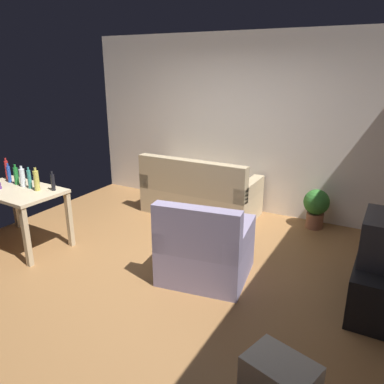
# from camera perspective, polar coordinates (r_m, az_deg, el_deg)

# --- Properties ---
(ground_plane) EXTENTS (5.20, 4.40, 0.02)m
(ground_plane) POSITION_cam_1_polar(r_m,az_deg,el_deg) (4.59, -4.16, -10.59)
(ground_plane) COLOR olive
(wall_rear) EXTENTS (5.20, 0.10, 2.70)m
(wall_rear) POSITION_cam_1_polar(r_m,az_deg,el_deg) (6.04, 7.04, 10.08)
(wall_rear) COLOR silver
(wall_rear) RESTS_ON ground_plane
(couch) EXTENTS (1.74, 0.84, 0.92)m
(couch) POSITION_cam_1_polar(r_m,az_deg,el_deg) (5.89, 1.11, -0.45)
(couch) COLOR tan
(couch) RESTS_ON ground_plane
(tv_stand) EXTENTS (0.44, 1.10, 0.48)m
(tv_stand) POSITION_cam_1_polar(r_m,az_deg,el_deg) (4.15, 26.12, -12.08)
(tv_stand) COLOR black
(tv_stand) RESTS_ON ground_plane
(desk) EXTENTS (1.24, 0.77, 0.76)m
(desk) POSITION_cam_1_polar(r_m,az_deg,el_deg) (5.24, -24.79, -0.70)
(desk) COLOR #C6B28E
(desk) RESTS_ON ground_plane
(potted_plant) EXTENTS (0.36, 0.36, 0.57)m
(potted_plant) POSITION_cam_1_polar(r_m,az_deg,el_deg) (5.65, 18.13, -2.00)
(potted_plant) COLOR brown
(potted_plant) RESTS_ON ground_plane
(armchair) EXTENTS (1.02, 0.97, 0.92)m
(armchair) POSITION_cam_1_polar(r_m,az_deg,el_deg) (4.14, 1.93, -8.82)
(armchair) COLOR gray
(armchair) RESTS_ON ground_plane
(storage_box) EXTENTS (0.56, 0.46, 0.30)m
(storage_box) POSITION_cam_1_polar(r_m,az_deg,el_deg) (3.00, 13.06, -25.73)
(storage_box) COLOR #A8A399
(storage_box) RESTS_ON ground_plane
(bottle_red) EXTENTS (0.05, 0.05, 0.29)m
(bottle_red) POSITION_cam_1_polar(r_m,az_deg,el_deg) (5.65, -26.02, 2.99)
(bottle_red) COLOR #AD2323
(bottle_red) RESTS_ON desk
(bottle_blue) EXTENTS (0.05, 0.05, 0.26)m
(bottle_blue) POSITION_cam_1_polar(r_m,az_deg,el_deg) (5.50, -25.78, 2.45)
(bottle_blue) COLOR #2347A3
(bottle_blue) RESTS_ON desk
(bottle_green) EXTENTS (0.06, 0.06, 0.26)m
(bottle_green) POSITION_cam_1_polar(r_m,az_deg,el_deg) (5.37, -24.89, 2.24)
(bottle_green) COLOR #1E722D
(bottle_green) RESTS_ON desk
(bottle_clear) EXTENTS (0.07, 0.07, 0.27)m
(bottle_clear) POSITION_cam_1_polar(r_m,az_deg,el_deg) (5.24, -24.11, 2.01)
(bottle_clear) COLOR silver
(bottle_clear) RESTS_ON desk
(bottle_tall) EXTENTS (0.05, 0.05, 0.27)m
(bottle_tall) POSITION_cam_1_polar(r_m,az_deg,el_deg) (5.12, -23.21, 1.80)
(bottle_tall) COLOR teal
(bottle_tall) RESTS_ON desk
(bottle_squat) EXTENTS (0.07, 0.07, 0.29)m
(bottle_squat) POSITION_cam_1_polar(r_m,az_deg,el_deg) (5.00, -22.32, 1.62)
(bottle_squat) COLOR #BCB24C
(bottle_squat) RESTS_ON desk
(bottle_dark) EXTENTS (0.05, 0.05, 0.24)m
(bottle_dark) POSITION_cam_1_polar(r_m,az_deg,el_deg) (4.93, -20.15, 1.40)
(bottle_dark) COLOR black
(bottle_dark) RESTS_ON desk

